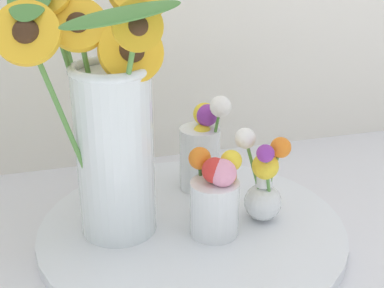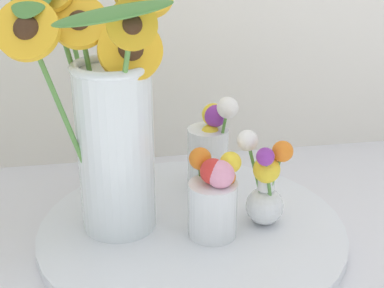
# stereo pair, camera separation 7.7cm
# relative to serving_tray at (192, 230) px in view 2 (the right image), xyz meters

# --- Properties ---
(ground_plane) EXTENTS (6.00, 6.00, 0.00)m
(ground_plane) POSITION_rel_serving_tray_xyz_m (0.01, -0.10, -0.01)
(ground_plane) COLOR silver
(serving_tray) EXTENTS (0.47, 0.47, 0.02)m
(serving_tray) POSITION_rel_serving_tray_xyz_m (0.00, 0.00, 0.00)
(serving_tray) COLOR silver
(serving_tray) RESTS_ON ground_plane
(mason_jar_sunflowers) EXTENTS (0.25, 0.25, 0.39)m
(mason_jar_sunflowers) POSITION_rel_serving_tray_xyz_m (-0.11, 0.02, 0.18)
(mason_jar_sunflowers) COLOR silver
(mason_jar_sunflowers) RESTS_ON serving_tray
(vase_small_center) EXTENTS (0.08, 0.09, 0.13)m
(vase_small_center) POSITION_rel_serving_tray_xyz_m (0.03, -0.03, 0.07)
(vase_small_center) COLOR white
(vase_small_center) RESTS_ON serving_tray
(vase_bulb_right) EXTENTS (0.08, 0.07, 0.15)m
(vase_bulb_right) POSITION_rel_serving_tray_xyz_m (0.11, -0.02, 0.08)
(vase_bulb_right) COLOR white
(vase_bulb_right) RESTS_ON serving_tray
(vase_small_back) EXTENTS (0.08, 0.08, 0.17)m
(vase_small_back) POSITION_rel_serving_tray_xyz_m (0.05, 0.12, 0.08)
(vase_small_back) COLOR white
(vase_small_back) RESTS_ON serving_tray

